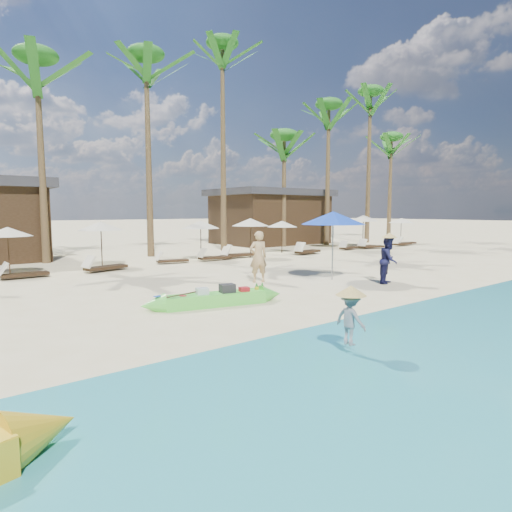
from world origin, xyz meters
TOP-DOWN VIEW (x-y plane):
  - ground at (0.00, 0.00)m, footprint 240.00×240.00m
  - wet_sand_strip at (0.00, -5.00)m, footprint 240.00×4.50m
  - green_canoe at (-1.91, 0.71)m, footprint 4.49×1.28m
  - tourist at (1.45, 3.07)m, footprint 0.78×0.62m
  - vendor_green at (4.99, -0.04)m, footprint 1.02×0.91m
  - vendor_yellow at (-2.15, -4.22)m, footprint 0.39×0.64m
  - blue_umbrella at (4.03, 1.79)m, footprint 2.41×2.41m
  - resort_parasol_4 at (-5.48, 10.75)m, footprint 1.91×1.91m
  - lounger_4_right at (-5.29, 9.38)m, footprint 1.79×0.60m
  - resort_parasol_5 at (-1.64, 11.01)m, footprint 2.06×2.06m
  - lounger_5_left at (-2.13, 9.39)m, footprint 2.02×1.05m
  - resort_parasol_6 at (3.43, 10.53)m, footprint 2.04×2.04m
  - lounger_6_left at (1.46, 10.20)m, footprint 1.69×0.84m
  - lounger_6_right at (3.81, 9.97)m, footprint 1.84×0.65m
  - resort_parasol_7 at (6.29, 9.94)m, footprint 2.14×2.14m
  - lounger_7_left at (5.34, 10.22)m, footprint 1.84×0.83m
  - lounger_7_right at (5.71, 10.30)m, footprint 2.03×0.99m
  - resort_parasol_8 at (9.48, 10.89)m, footprint 1.95×1.95m
  - lounger_8_left at (10.03, 9.27)m, footprint 2.06×0.96m
  - resort_parasol_9 at (14.93, 11.63)m, footprint 2.28×2.28m
  - lounger_9_left at (14.39, 9.73)m, footprint 1.76×0.80m
  - lounger_9_right at (16.18, 9.59)m, footprint 1.87×0.92m
  - resort_parasol_10 at (17.34, 10.81)m, footprint 2.24×2.24m
  - lounger_10_left at (16.41, 9.39)m, footprint 1.86×1.09m
  - lounger_10_right at (20.06, 9.42)m, footprint 1.89×0.61m
  - resort_parasol_11 at (22.72, 11.19)m, footprint 1.99×1.99m
  - lounger_11_left at (21.36, 9.90)m, footprint 1.78×0.87m
  - palm_3 at (-3.36, 14.27)m, footprint 2.08×2.08m
  - palm_4 at (2.15, 14.01)m, footprint 2.08×2.08m
  - palm_5 at (7.45, 14.38)m, footprint 2.08×2.08m
  - palm_6 at (12.84, 14.52)m, footprint 2.08×2.08m
  - palm_7 at (16.57, 13.68)m, footprint 2.08×2.08m
  - palm_8 at (21.07, 13.33)m, footprint 2.08×2.08m
  - palm_9 at (26.21, 14.81)m, footprint 2.08×2.08m
  - pavilion_east at (14.00, 17.50)m, footprint 8.80×6.60m

SIDE VIEW (x-z plane):
  - ground at x=0.00m, z-range 0.00..0.00m
  - wet_sand_strip at x=0.00m, z-range 0.00..0.01m
  - lounger_6_left at x=1.46m, z-range -0.09..0.46m
  - lounger_9_left at x=14.39m, z-range -0.10..0.48m
  - lounger_11_left at x=21.36m, z-range -0.10..0.48m
  - green_canoe at x=-1.91m, z-range -0.09..0.48m
  - lounger_4_right at x=-5.29m, z-range -0.10..0.50m
  - lounger_7_left at x=5.34m, z-range -0.10..0.50m
  - lounger_10_left at x=16.41m, z-range -0.10..0.50m
  - lounger_9_right at x=16.18m, z-range -0.10..0.51m
  - lounger_6_right at x=3.81m, z-range -0.10..0.51m
  - lounger_10_right at x=20.06m, z-range -0.11..0.53m
  - lounger_5_left at x=-2.13m, z-range -0.11..0.55m
  - lounger_7_right at x=5.71m, z-range -0.11..0.55m
  - lounger_8_left at x=10.03m, z-range -0.11..0.56m
  - vendor_yellow at x=-2.15m, z-range 0.18..1.15m
  - vendor_green at x=4.99m, z-range 0.00..1.72m
  - tourist at x=1.45m, z-range 0.00..1.88m
  - resort_parasol_4 at x=-5.48m, z-range 0.79..2.76m
  - resort_parasol_8 at x=9.48m, z-range 0.81..2.81m
  - resort_parasol_11 at x=22.72m, z-range 0.82..2.87m
  - resort_parasol_6 at x=3.43m, z-range 0.84..2.94m
  - resort_parasol_5 at x=-1.64m, z-range 0.85..2.98m
  - resort_parasol_7 at x=6.29m, z-range 0.89..3.09m
  - resort_parasol_10 at x=17.34m, z-range 0.93..3.24m
  - resort_parasol_9 at x=14.93m, z-range 0.94..3.29m
  - pavilion_east at x=14.00m, z-range 0.05..4.35m
  - blue_umbrella at x=4.03m, z-range 1.05..3.64m
  - palm_6 at x=12.84m, z-range 2.79..11.31m
  - palm_9 at x=26.21m, z-range 3.14..12.97m
  - palm_3 at x=-3.36m, z-range 3.32..13.83m
  - palm_7 at x=16.57m, z-range 3.46..14.53m
  - palm_4 at x=2.15m, z-range 3.60..15.30m
  - palm_8 at x=21.07m, z-range 3.83..16.53m
  - palm_5 at x=7.45m, z-range 4.02..17.62m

